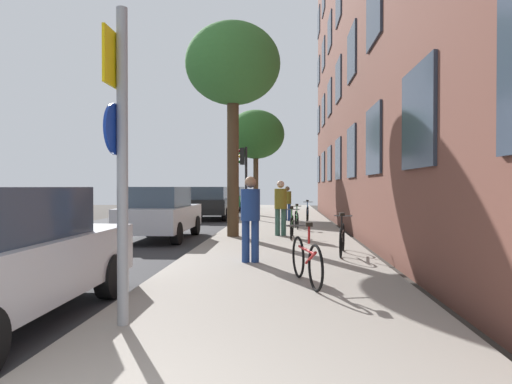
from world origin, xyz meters
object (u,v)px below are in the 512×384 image
(sign_post, at_px, (120,145))
(tree_far, at_px, (256,135))
(tree_near, at_px, (233,67))
(car_1, at_px, (161,212))
(bicycle_1, at_px, (342,238))
(pedestrian_1, at_px, (281,204))
(bicycle_2, at_px, (292,226))
(pedestrian_2, at_px, (287,201))
(car_2, at_px, (211,202))
(bicycle_4, at_px, (308,213))
(bicycle_0, at_px, (306,260))
(traffic_light, at_px, (244,169))
(bicycle_3, at_px, (297,219))
(pedestrian_0, at_px, (250,213))
(car_3, at_px, (232,198))

(sign_post, bearing_deg, tree_far, 89.31)
(tree_near, relative_size, car_1, 1.66)
(bicycle_1, xyz_separation_m, pedestrian_1, (-1.42, 3.60, 0.61))
(pedestrian_1, bearing_deg, bicycle_2, -60.25)
(pedestrian_2, relative_size, car_1, 0.39)
(car_1, bearing_deg, car_2, 89.27)
(bicycle_2, bearing_deg, bicycle_4, 82.75)
(bicycle_4, height_order, car_2, car_2)
(bicycle_0, distance_m, pedestrian_1, 6.64)
(sign_post, bearing_deg, tree_near, 88.67)
(traffic_light, height_order, pedestrian_1, traffic_light)
(bicycle_0, height_order, bicycle_1, bicycle_0)
(traffic_light, relative_size, bicycle_4, 2.13)
(tree_near, bearing_deg, traffic_light, 92.95)
(bicycle_3, distance_m, pedestrian_0, 7.25)
(car_1, bearing_deg, bicycle_0, -56.53)
(bicycle_2, relative_size, car_1, 0.41)
(tree_far, relative_size, car_3, 1.32)
(bicycle_1, xyz_separation_m, bicycle_4, (-0.31, 9.00, 0.00))
(bicycle_4, relative_size, pedestrian_0, 0.93)
(tree_far, height_order, car_3, tree_far)
(bicycle_2, bearing_deg, car_1, 175.89)
(tree_far, relative_size, bicycle_2, 3.45)
(sign_post, relative_size, car_3, 0.82)
(bicycle_0, height_order, car_1, car_1)
(pedestrian_0, distance_m, car_2, 13.11)
(bicycle_0, bearing_deg, bicycle_3, 89.52)
(car_2, distance_m, car_3, 8.34)
(car_2, bearing_deg, car_3, 90.00)
(tree_near, distance_m, car_3, 17.35)
(bicycle_1, distance_m, bicycle_2, 3.19)
(bicycle_3, bearing_deg, pedestrian_1, -103.03)
(car_3, bearing_deg, pedestrian_0, -81.84)
(car_3, bearing_deg, bicycle_2, -77.00)
(traffic_light, distance_m, pedestrian_2, 2.72)
(bicycle_1, height_order, car_2, car_2)
(bicycle_1, relative_size, bicycle_3, 1.07)
(bicycle_3, distance_m, pedestrian_1, 2.54)
(car_1, bearing_deg, car_3, 89.64)
(bicycle_2, bearing_deg, tree_near, 169.83)
(traffic_light, bearing_deg, car_2, 148.76)
(tree_near, height_order, bicycle_0, tree_near)
(bicycle_1, xyz_separation_m, car_1, (-5.10, 3.29, 0.35))
(bicycle_0, bearing_deg, sign_post, -135.22)
(tree_far, bearing_deg, pedestrian_0, -86.44)
(sign_post, distance_m, tree_far, 18.26)
(bicycle_1, height_order, pedestrian_2, pedestrian_2)
(traffic_light, bearing_deg, bicycle_1, -72.93)
(bicycle_4, distance_m, car_3, 11.91)
(bicycle_2, bearing_deg, pedestrian_0, -102.12)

